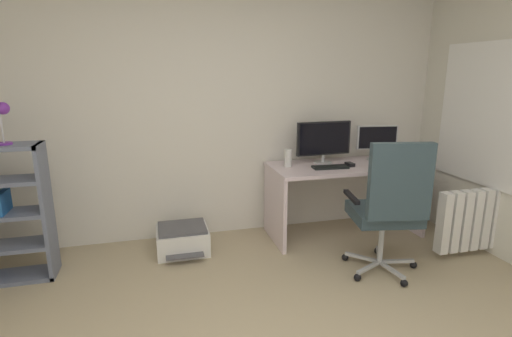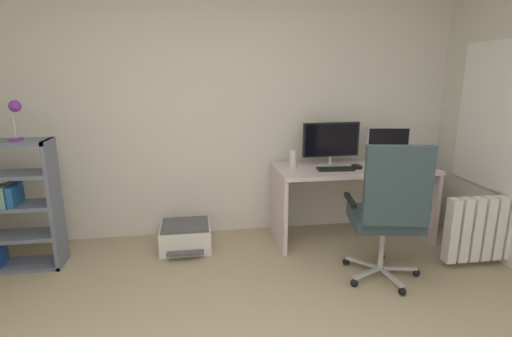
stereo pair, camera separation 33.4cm
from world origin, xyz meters
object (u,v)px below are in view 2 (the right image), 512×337
Objects in this scene: monitor_secondary at (388,142)px; office_chair at (389,209)px; keyboard at (336,169)px; computer_mouse at (357,167)px; radiator at (497,228)px; desktop_speaker at (293,159)px; desk_lamp at (15,113)px; printer at (186,236)px; monitor_main at (331,141)px; desk at (352,185)px.

office_chair is (-0.47, -1.00, -0.33)m from monitor_secondary.
computer_mouse is at bearing 11.05° from keyboard.
radiator is at bearing 7.45° from office_chair.
office_chair reaches higher than keyboard.
desktop_speaker is at bearing -177.23° from monitor_secondary.
desk_lamp is 1.75m from printer.
printer is (-1.64, 0.06, -0.63)m from computer_mouse.
monitor_main is 1.69× the size of keyboard.
desk is 8.91× the size of desktop_speaker.
office_chair is at bearing -29.31° from printer.
computer_mouse is 0.83m from office_chair.
radiator is (2.65, -0.74, 0.22)m from printer.
desktop_speaker is (-0.39, -0.05, -0.16)m from monitor_main.
monitor_secondary is 0.86× the size of printer.
printer is at bearing 179.84° from keyboard.
desktop_speaker is 1.86m from radiator.
monitor_main is 0.61× the size of radiator.
desk reaches higher than printer.
desktop_speaker is at bearing 162.90° from computer_mouse.
office_chair reaches higher than printer.
office_chair reaches higher than monitor_secondary.
desktop_speaker is at bearing 173.91° from desk.
computer_mouse is 0.32× the size of desk_lamp.
office_chair is 3.59× the size of desk_lamp.
desk is at bearing 28.50° from keyboard.
desk_lamp is (-2.83, 0.72, 0.69)m from office_chair.
computer_mouse is 0.09× the size of office_chair.
desktop_speaker is 0.54× the size of desk_lamp.
monitor_secondary is 1.00m from desktop_speaker.
desk_lamp is at bearing 177.61° from computer_mouse.
desk_lamp is (-2.68, -0.06, 0.57)m from keyboard.
monitor_secondary is at bearing 22.66° from keyboard.
monitor_main reaches higher than monitor_secondary.
monitor_secondary is 1.34× the size of desk_lamp.
keyboard is 0.41m from desktop_speaker.
monitor_secondary is 0.68m from keyboard.
desk is 0.31m from keyboard.
computer_mouse is at bearing -88.36° from desk.
office_chair is at bearing -94.71° from desk.
radiator is (1.21, -0.86, -0.64)m from monitor_main.
printer is at bearing -176.06° from desktop_speaker.
keyboard is 0.81m from office_chair.
monitor_secondary is 0.48m from computer_mouse.
monitor_secondary is 2.50× the size of desktop_speaker.
printer is (-1.05, -0.07, -0.70)m from desktop_speaker.
computer_mouse is at bearing -12.93° from desktop_speaker.
monitor_secondary is (0.60, 0.00, -0.02)m from monitor_main.
keyboard is 1.07× the size of desk_lamp.
desktop_speaker is 0.15× the size of office_chair.
desk is 0.49m from monitor_main.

